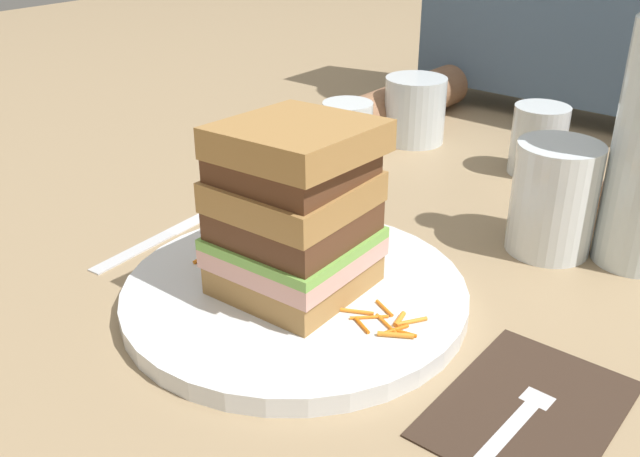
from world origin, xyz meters
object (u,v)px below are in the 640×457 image
object	(u,v)px
main_plate	(297,293)
knife	(170,233)
juice_glass	(553,205)
empty_tumbler_1	(538,140)
empty_tumbler_2	(347,131)
sandwich	(296,209)
empty_tumbler_0	(415,110)
napkin_dark	(532,404)
fork	(517,418)

from	to	relation	value
main_plate	knife	world-z (taller)	main_plate
juice_glass	empty_tumbler_1	distance (m)	0.20
juice_glass	main_plate	bearing A→B (deg)	-118.76
empty_tumbler_1	empty_tumbler_2	xyz separation A→B (m)	(-0.20, -0.10, -0.01)
empty_tumbler_2	juice_glass	bearing A→B (deg)	-13.56
juice_glass	knife	bearing A→B (deg)	-145.25
sandwich	empty_tumbler_1	world-z (taller)	sandwich
sandwich	empty_tumbler_0	world-z (taller)	sandwich
empty_tumbler_0	empty_tumbler_2	size ratio (longest dim) A/B	1.20
main_plate	knife	xyz separation A→B (m)	(-0.18, 0.01, -0.01)
empty_tumbler_2	napkin_dark	bearing A→B (deg)	-37.17
knife	juice_glass	world-z (taller)	juice_glass
juice_glass	empty_tumbler_0	xyz separation A→B (m)	(-0.26, 0.18, -0.00)
fork	empty_tumbler_1	distance (m)	0.45
napkin_dark	juice_glass	xyz separation A→B (m)	(-0.09, 0.22, 0.04)
napkin_dark	fork	xyz separation A→B (m)	(-0.00, -0.02, 0.00)
empty_tumbler_1	empty_tumbler_2	size ratio (longest dim) A/B	1.15
main_plate	empty_tumbler_2	size ratio (longest dim) A/B	4.00
napkin_dark	fork	size ratio (longest dim) A/B	0.90
main_plate	empty_tumbler_2	world-z (taller)	empty_tumbler_2
empty_tumbler_1	knife	bearing A→B (deg)	-118.52
main_plate	napkin_dark	world-z (taller)	main_plate
knife	empty_tumbler_0	bearing A→B (deg)	84.75
main_plate	napkin_dark	distance (m)	0.21
sandwich	fork	xyz separation A→B (m)	(0.21, -0.02, -0.08)
fork	empty_tumbler_2	bearing A→B (deg)	140.70
fork	empty_tumbler_0	size ratio (longest dim) A/B	1.97
fork	empty_tumbler_0	distance (m)	0.54
napkin_dark	empty_tumbler_2	bearing A→B (deg)	142.83
empty_tumbler_1	fork	bearing A→B (deg)	-66.69
knife	empty_tumbler_2	distance (m)	0.28
main_plate	empty_tumbler_2	xyz separation A→B (m)	(-0.17, 0.29, 0.03)
main_plate	fork	world-z (taller)	main_plate
empty_tumbler_2	main_plate	bearing A→B (deg)	-59.29
sandwich	napkin_dark	world-z (taller)	sandwich
sandwich	empty_tumbler_0	bearing A→B (deg)	110.00
main_plate	fork	xyz separation A→B (m)	(0.21, -0.02, -0.00)
knife	empty_tumbler_0	size ratio (longest dim) A/B	2.37
fork	empty_tumbler_0	world-z (taller)	empty_tumbler_0
napkin_dark	knife	bearing A→B (deg)	178.51
empty_tumbler_0	empty_tumbler_2	distance (m)	0.11
fork	empty_tumbler_0	bearing A→B (deg)	130.10
napkin_dark	knife	distance (m)	0.38
napkin_dark	empty_tumbler_2	size ratio (longest dim) A/B	2.11
sandwich	empty_tumbler_2	world-z (taller)	sandwich
juice_glass	empty_tumbler_0	bearing A→B (deg)	146.30
juice_glass	empty_tumbler_1	size ratio (longest dim) A/B	1.30
fork	main_plate	bearing A→B (deg)	174.46
fork	empty_tumbler_2	distance (m)	0.49
fork	empty_tumbler_2	world-z (taller)	empty_tumbler_2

